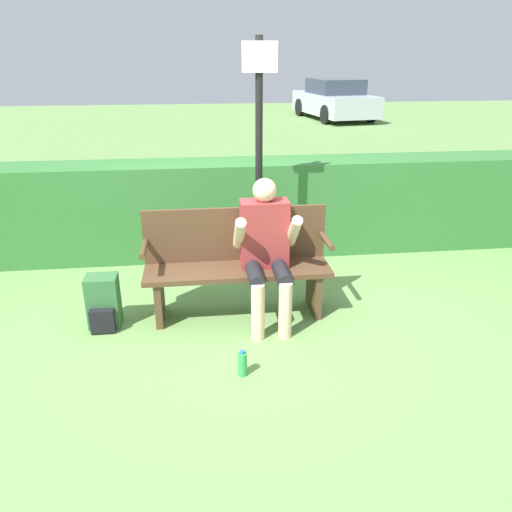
{
  "coord_description": "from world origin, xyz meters",
  "views": [
    {
      "loc": [
        -0.32,
        -3.98,
        2.21
      ],
      "look_at": [
        0.15,
        -0.1,
        0.6
      ],
      "focal_mm": 35.0,
      "sensor_mm": 36.0,
      "label": 1
    }
  ],
  "objects_px": {
    "signpost": "(259,152)",
    "backpack": "(103,303)",
    "park_bench": "(237,263)",
    "parked_car": "(334,100)",
    "person_seated": "(266,245)",
    "water_bottle": "(242,364)"
  },
  "relations": [
    {
      "from": "park_bench",
      "to": "water_bottle",
      "type": "distance_m",
      "value": 1.06
    },
    {
      "from": "person_seated",
      "to": "signpost",
      "type": "relative_size",
      "value": 0.53
    },
    {
      "from": "person_seated",
      "to": "parked_car",
      "type": "bearing_deg",
      "value": 72.56
    },
    {
      "from": "person_seated",
      "to": "signpost",
      "type": "bearing_deg",
      "value": 86.9
    },
    {
      "from": "signpost",
      "to": "backpack",
      "type": "bearing_deg",
      "value": -149.79
    },
    {
      "from": "person_seated",
      "to": "park_bench",
      "type": "bearing_deg",
      "value": 151.13
    },
    {
      "from": "park_bench",
      "to": "parked_car",
      "type": "height_order",
      "value": "parked_car"
    },
    {
      "from": "signpost",
      "to": "parked_car",
      "type": "bearing_deg",
      "value": 71.69
    },
    {
      "from": "water_bottle",
      "to": "signpost",
      "type": "height_order",
      "value": "signpost"
    },
    {
      "from": "person_seated",
      "to": "parked_car",
      "type": "distance_m",
      "value": 14.59
    },
    {
      "from": "backpack",
      "to": "person_seated",
      "type": "bearing_deg",
      "value": -0.04
    },
    {
      "from": "parked_car",
      "to": "backpack",
      "type": "bearing_deg",
      "value": 148.54
    },
    {
      "from": "park_bench",
      "to": "water_bottle",
      "type": "xyz_separation_m",
      "value": [
        -0.05,
        -0.99,
        -0.38
      ]
    },
    {
      "from": "backpack",
      "to": "parked_car",
      "type": "height_order",
      "value": "parked_car"
    },
    {
      "from": "person_seated",
      "to": "signpost",
      "type": "height_order",
      "value": "signpost"
    },
    {
      "from": "park_bench",
      "to": "parked_car",
      "type": "relative_size",
      "value": 0.39
    },
    {
      "from": "person_seated",
      "to": "backpack",
      "type": "bearing_deg",
      "value": 179.96
    },
    {
      "from": "parked_car",
      "to": "signpost",
      "type": "bearing_deg",
      "value": 152.76
    },
    {
      "from": "water_bottle",
      "to": "signpost",
      "type": "distance_m",
      "value": 2.12
    },
    {
      "from": "park_bench",
      "to": "person_seated",
      "type": "height_order",
      "value": "person_seated"
    },
    {
      "from": "park_bench",
      "to": "person_seated",
      "type": "relative_size",
      "value": 1.31
    },
    {
      "from": "person_seated",
      "to": "backpack",
      "type": "distance_m",
      "value": 1.48
    }
  ]
}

